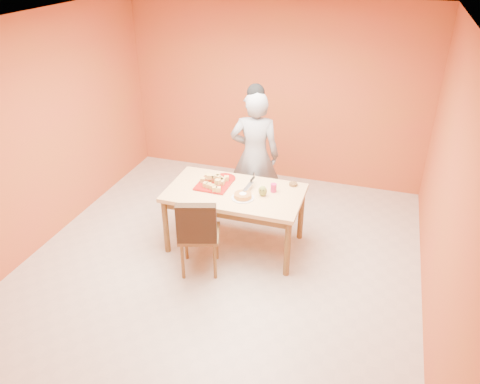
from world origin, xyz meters
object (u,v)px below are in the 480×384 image
(red_dinner_plate, at_px, (225,178))
(person, at_px, (255,156))
(dining_table, at_px, (235,198))
(dining_chair, at_px, (198,233))
(sponge_cake, at_px, (243,196))
(egg_ornament, at_px, (263,191))
(checker_tin, at_px, (293,184))
(pastry_platter, at_px, (214,185))
(magenta_glass, at_px, (274,188))

(red_dinner_plate, bearing_deg, person, 65.71)
(dining_table, bearing_deg, dining_chair, -111.29)
(dining_table, xyz_separation_m, person, (0.02, 0.78, 0.21))
(sponge_cake, bearing_deg, egg_ornament, 32.49)
(sponge_cake, bearing_deg, dining_chair, -129.00)
(dining_table, xyz_separation_m, dining_chair, (-0.23, -0.60, -0.16))
(dining_chair, xyz_separation_m, red_dinner_plate, (0.01, 0.85, 0.26))
(red_dinner_plate, bearing_deg, dining_table, -49.74)
(checker_tin, bearing_deg, red_dinner_plate, -173.72)
(dining_table, distance_m, checker_tin, 0.73)
(person, bearing_deg, sponge_cake, 87.37)
(red_dinner_plate, distance_m, checker_tin, 0.85)
(pastry_platter, relative_size, egg_ornament, 3.02)
(dining_table, distance_m, sponge_cake, 0.23)
(dining_table, bearing_deg, pastry_platter, 170.07)
(pastry_platter, height_order, sponge_cake, sponge_cake)
(egg_ornament, height_order, magenta_glass, egg_ornament)
(sponge_cake, xyz_separation_m, egg_ornament, (0.20, 0.13, 0.03))
(red_dinner_plate, height_order, magenta_glass, magenta_glass)
(red_dinner_plate, distance_m, magenta_glass, 0.67)
(pastry_platter, bearing_deg, magenta_glass, 5.97)
(dining_chair, distance_m, pastry_platter, 0.70)
(red_dinner_plate, relative_size, sponge_cake, 1.34)
(dining_table, distance_m, red_dinner_plate, 0.35)
(pastry_platter, height_order, checker_tin, checker_tin)
(dining_table, distance_m, dining_chair, 0.66)
(dining_chair, height_order, person, person)
(dining_table, xyz_separation_m, pastry_platter, (-0.28, 0.05, 0.11))
(person, distance_m, sponge_cake, 0.93)
(dining_table, relative_size, magenta_glass, 15.70)
(dining_table, xyz_separation_m, red_dinner_plate, (-0.22, 0.26, 0.10))
(dining_table, distance_m, magenta_glass, 0.48)
(red_dinner_plate, xyz_separation_m, sponge_cake, (0.36, -0.39, 0.03))
(sponge_cake, xyz_separation_m, checker_tin, (0.49, 0.48, -0.02))
(person, bearing_deg, dining_chair, 69.42)
(dining_table, distance_m, pastry_platter, 0.31)
(red_dinner_plate, relative_size, magenta_glass, 2.65)
(person, distance_m, checker_tin, 0.75)
(checker_tin, bearing_deg, dining_chair, -132.25)
(egg_ornament, xyz_separation_m, magenta_glass, (0.10, 0.13, -0.01))
(pastry_platter, relative_size, magenta_glass, 3.75)
(sponge_cake, xyz_separation_m, magenta_glass, (0.30, 0.26, 0.02))
(dining_table, height_order, red_dinner_plate, red_dinner_plate)
(dining_chair, bearing_deg, pastry_platter, 77.36)
(dining_table, bearing_deg, sponge_cake, -43.68)
(sponge_cake, relative_size, magenta_glass, 1.98)
(pastry_platter, distance_m, checker_tin, 0.96)
(red_dinner_plate, height_order, checker_tin, checker_tin)
(pastry_platter, bearing_deg, red_dinner_plate, 72.04)
(dining_chair, bearing_deg, sponge_cake, 33.68)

